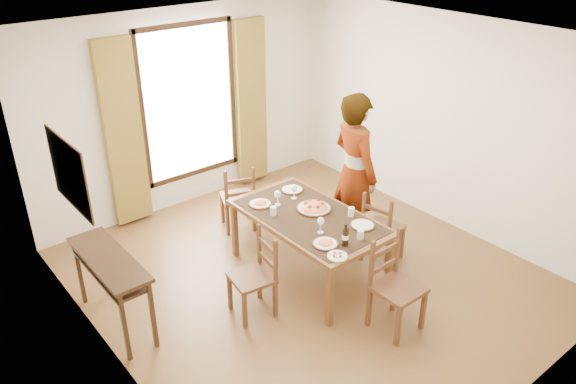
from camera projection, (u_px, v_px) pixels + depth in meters
ground at (308, 276)px, 6.46m from camera, size 5.00×5.00×0.00m
room_shell at (302, 149)px, 5.84m from camera, size 4.60×5.10×2.74m
console_table at (110, 267)px, 5.42m from camera, size 0.38×1.20×0.80m
dining_table at (309, 221)px, 6.21m from camera, size 1.00×1.78×0.76m
chair_west at (255, 277)px, 5.71m from camera, size 0.46×0.46×0.92m
chair_north at (238, 199)px, 7.22m from camera, size 0.53×0.53×0.92m
chair_south at (395, 288)px, 5.49m from camera, size 0.44×0.44×0.99m
chair_east at (382, 230)px, 6.55m from camera, size 0.48×0.48×0.92m
man at (354, 173)px, 6.63m from camera, size 0.86×0.69×1.96m
plate_sw at (325, 242)px, 5.64m from camera, size 0.27×0.27×0.05m
plate_se at (362, 224)px, 5.96m from camera, size 0.27×0.27×0.05m
plate_nw at (260, 203)px, 6.39m from camera, size 0.27×0.27×0.05m
plate_ne at (292, 188)px, 6.71m from camera, size 0.27×0.27×0.05m
pasta_platter at (314, 206)px, 6.28m from camera, size 0.40×0.40×0.10m
caprese_plate at (337, 255)px, 5.44m from camera, size 0.20×0.20×0.04m
wine_glass_a at (321, 225)px, 5.81m from camera, size 0.08×0.08×0.18m
wine_glass_b at (294, 191)px, 6.50m from camera, size 0.08×0.08×0.18m
wine_glass_c at (278, 198)px, 6.36m from camera, size 0.08×0.08×0.18m
tumbler_a at (351, 212)px, 6.15m from camera, size 0.07×0.07×0.10m
tumbler_b at (273, 211)px, 6.17m from camera, size 0.07×0.07×0.10m
tumbler_c at (360, 235)px, 5.73m from camera, size 0.07×0.07×0.10m
wine_bottle at (345, 235)px, 5.58m from camera, size 0.07×0.07×0.25m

